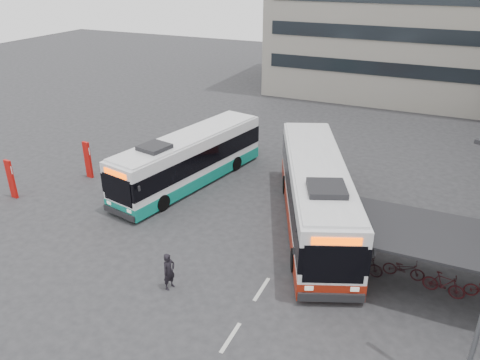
% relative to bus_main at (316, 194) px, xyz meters
% --- Properties ---
extents(ground, '(120.00, 120.00, 0.00)m').
position_rel_bus_main_xyz_m(ground, '(-2.96, -5.98, -1.73)').
color(ground, '#28282B').
rests_on(ground, ground).
extents(bike_shelter, '(10.00, 4.00, 2.54)m').
position_rel_bus_main_xyz_m(bike_shelter, '(5.50, -2.98, -0.29)').
color(bike_shelter, '#595B60').
rests_on(bike_shelter, ground).
extents(road_markings, '(0.15, 7.60, 0.01)m').
position_rel_bus_main_xyz_m(road_markings, '(-0.46, -8.98, -1.72)').
color(road_markings, beige).
rests_on(road_markings, ground).
extents(bus_main, '(7.27, 12.66, 3.72)m').
position_rel_bus_main_xyz_m(bus_main, '(0.00, 0.00, 0.00)').
color(bus_main, white).
rests_on(bus_main, ground).
extents(bus_teal, '(4.62, 11.39, 3.29)m').
position_rel_bus_main_xyz_m(bus_teal, '(-8.23, 1.75, -0.20)').
color(bus_teal, white).
rests_on(bus_teal, ground).
extents(pedestrian, '(0.53, 0.68, 1.64)m').
position_rel_bus_main_xyz_m(pedestrian, '(-3.96, -7.44, -0.91)').
color(pedestrian, black).
rests_on(pedestrian, ground).
extents(sign_totem_mid, '(0.50, 0.20, 2.30)m').
position_rel_bus_main_xyz_m(sign_totem_mid, '(-16.43, -4.13, -0.53)').
color(sign_totem_mid, '#B50F0B').
rests_on(sign_totem_mid, ground).
extents(sign_totem_north, '(0.51, 0.21, 2.34)m').
position_rel_bus_main_xyz_m(sign_totem_north, '(-14.36, -0.16, -0.52)').
color(sign_totem_north, '#B50F0B').
rests_on(sign_totem_north, ground).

